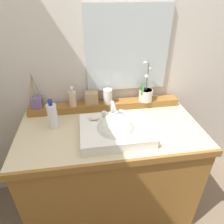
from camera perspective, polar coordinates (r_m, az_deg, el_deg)
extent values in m
cube|color=#786551|center=(1.98, -0.39, -25.45)|extent=(2.86, 3.80, 0.10)
cube|color=beige|center=(1.51, -3.12, 22.66)|extent=(2.86, 0.20, 2.75)
cube|color=#95622A|center=(1.62, -0.45, -16.86)|extent=(1.18, 0.60, 0.79)
cube|color=beige|center=(1.34, -0.52, -5.08)|extent=(1.20, 0.63, 0.04)
cube|color=#95622A|center=(1.11, 1.89, -14.64)|extent=(1.20, 0.02, 0.04)
cube|color=#95622A|center=(1.53, -1.90, 1.90)|extent=(1.13, 0.09, 0.05)
cube|color=white|center=(1.26, 0.97, -5.23)|extent=(0.43, 0.35, 0.06)
sphere|color=white|center=(1.25, 1.10, -5.90)|extent=(0.24, 0.24, 0.24)
cylinder|color=silver|center=(1.31, 0.11, 0.78)|extent=(0.02, 0.02, 0.10)
cylinder|color=silver|center=(1.24, 0.51, 1.48)|extent=(0.02, 0.11, 0.02)
sphere|color=silver|center=(1.29, 0.11, 2.69)|extent=(0.03, 0.03, 0.03)
cylinder|color=silver|center=(1.32, -2.24, -0.60)|extent=(0.03, 0.03, 0.04)
cylinder|color=silver|center=(1.34, 2.44, -0.22)|extent=(0.03, 0.03, 0.04)
ellipsoid|color=beige|center=(1.30, -4.93, -1.66)|extent=(0.07, 0.04, 0.02)
cylinder|color=silver|center=(1.55, 9.54, 4.78)|extent=(0.10, 0.10, 0.09)
cylinder|color=tan|center=(1.53, 9.67, 6.05)|extent=(0.09, 0.09, 0.01)
cylinder|color=#476B38|center=(1.49, 10.04, 9.83)|extent=(0.01, 0.01, 0.21)
ellipsoid|color=#387033|center=(1.49, 8.70, 6.29)|extent=(0.04, 0.04, 0.09)
ellipsoid|color=#387033|center=(1.52, 8.14, 6.88)|extent=(0.03, 0.03, 0.08)
sphere|color=beige|center=(1.46, 9.82, 9.92)|extent=(0.03, 0.03, 0.03)
sphere|color=beige|center=(1.48, 10.64, 11.99)|extent=(0.03, 0.03, 0.03)
sphere|color=beige|center=(1.45, 9.50, 13.65)|extent=(0.03, 0.03, 0.03)
cylinder|color=beige|center=(1.47, -11.10, 3.69)|extent=(0.05, 0.05, 0.11)
cylinder|color=silver|center=(1.44, -11.36, 5.99)|extent=(0.02, 0.02, 0.02)
cylinder|color=silver|center=(1.43, -11.44, 6.67)|extent=(0.02, 0.02, 0.02)
cylinder|color=silver|center=(1.42, -11.47, 6.57)|extent=(0.01, 0.03, 0.01)
cylinder|color=silver|center=(1.49, -1.22, 4.54)|extent=(0.06, 0.06, 0.11)
cube|color=slate|center=(1.53, -20.56, 2.54)|extent=(0.07, 0.07, 0.08)
cylinder|color=#9E7A4C|center=(1.48, -20.84, 6.79)|extent=(0.03, 0.01, 0.19)
cylinder|color=#9E7A4C|center=(1.49, -20.84, 6.67)|extent=(0.03, 0.03, 0.17)
cylinder|color=#9E7A4C|center=(1.50, -21.72, 6.98)|extent=(0.03, 0.05, 0.19)
cylinder|color=#9E7A4C|center=(1.49, -22.24, 6.35)|extent=(0.05, 0.01, 0.18)
cylinder|color=#9E7A4C|center=(1.47, -21.93, 5.72)|extent=(0.03, 0.05, 0.16)
cylinder|color=#9E7A4C|center=(1.46, -21.29, 6.38)|extent=(0.02, 0.05, 0.19)
cube|color=tan|center=(1.49, -5.85, 4.07)|extent=(0.10, 0.08, 0.09)
cylinder|color=white|center=(1.35, -16.52, -1.17)|extent=(0.06, 0.06, 0.17)
cylinder|color=navy|center=(1.30, -17.12, 2.27)|extent=(0.02, 0.02, 0.02)
cylinder|color=navy|center=(1.29, -17.25, 3.00)|extent=(0.03, 0.03, 0.02)
cylinder|color=navy|center=(1.28, -17.36, 2.80)|extent=(0.01, 0.03, 0.01)
cube|color=silver|center=(1.46, 4.51, 17.19)|extent=(0.59, 0.02, 0.58)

